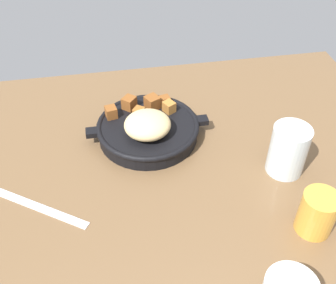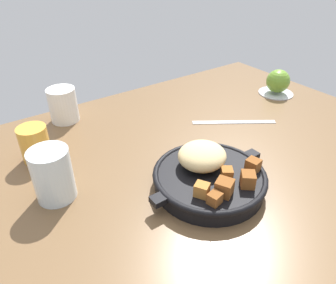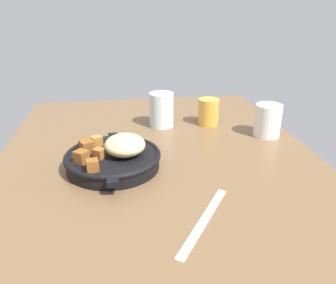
# 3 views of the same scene
# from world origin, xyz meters

# --- Properties ---
(ground_plane) EXTENTS (1.17, 0.79, 0.02)m
(ground_plane) POSITION_xyz_m (0.00, 0.00, -0.01)
(ground_plane) COLOR brown
(cast_iron_skillet) EXTENTS (0.27, 0.22, 0.08)m
(cast_iron_skillet) POSITION_xyz_m (-0.02, -0.11, 0.03)
(cast_iron_skillet) COLOR black
(cast_iron_skillet) RESTS_ON ground_plane
(butter_knife) EXTENTS (0.19, 0.14, 0.00)m
(butter_knife) POSITION_xyz_m (0.21, 0.05, 0.00)
(butter_knife) COLOR silver
(butter_knife) RESTS_ON ground_plane
(water_glass_tall) EXTENTS (0.07, 0.07, 0.10)m
(water_glass_tall) POSITION_xyz_m (-0.28, 0.03, 0.05)
(water_glass_tall) COLOR silver
(water_glass_tall) RESTS_ON ground_plane
(juice_glass_amber) EXTENTS (0.06, 0.06, 0.08)m
(juice_glass_amber) POSITION_xyz_m (-0.27, 0.18, 0.04)
(juice_glass_amber) COLOR gold
(juice_glass_amber) RESTS_ON ground_plane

